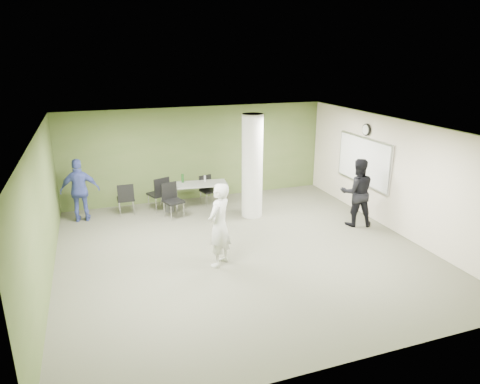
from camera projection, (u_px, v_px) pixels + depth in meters
name	position (u px, v px, depth m)	size (l,w,h in m)	color
floor	(242.00, 251.00, 9.73)	(8.00, 8.00, 0.00)	#545342
ceiling	(242.00, 128.00, 8.87)	(8.00, 8.00, 0.00)	white
wall_back	(198.00, 153.00, 12.89)	(8.00, 0.02, 2.80)	#4B612D
wall_left	(42.00, 214.00, 8.04)	(0.02, 8.00, 2.80)	#4B612D
wall_right_cream	(394.00, 176.00, 10.57)	(0.02, 8.00, 2.80)	beige
column	(252.00, 166.00, 11.41)	(0.56, 0.56, 2.80)	silver
whiteboard	(363.00, 161.00, 11.59)	(0.05, 2.30, 1.30)	silver
wall_clock	(366.00, 130.00, 11.32)	(0.06, 0.32, 0.32)	black
folding_table	(199.00, 185.00, 12.26)	(1.60, 0.85, 0.98)	gray
wastebasket	(170.00, 207.00, 12.11)	(0.25, 0.25, 0.29)	#4C4C4C
chair_back_left	(126.00, 197.00, 11.71)	(0.45, 0.45, 0.91)	black
chair_back_right	(160.00, 191.00, 11.98)	(0.65, 0.65, 1.00)	black
chair_table_left	(172.00, 197.00, 11.60)	(0.60, 0.60, 0.94)	black
chair_table_right	(207.00, 188.00, 12.64)	(0.52, 0.52, 0.85)	black
woman_white	(219.00, 225.00, 8.83)	(0.66, 0.43, 1.80)	silver
man_black	(357.00, 192.00, 10.94)	(0.86, 0.67, 1.78)	black
man_blue	(80.00, 190.00, 11.23)	(0.99, 0.41, 1.70)	#404EA0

